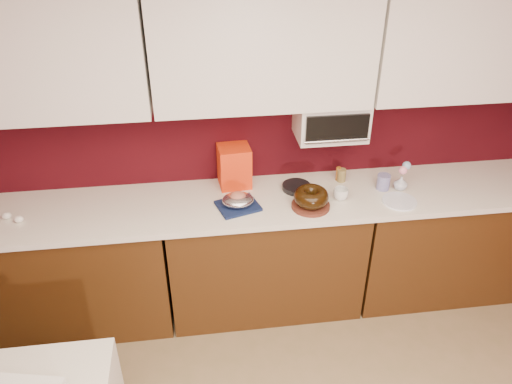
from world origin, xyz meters
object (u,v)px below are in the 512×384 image
at_px(coffee_mug, 341,193).
at_px(foil_ham_nest, 238,200).
at_px(toaster_oven, 331,119).
at_px(pandoro_box, 234,166).
at_px(flower_vase, 401,182).
at_px(bundt_cake, 311,197).
at_px(blue_jar, 383,182).

bearing_deg(coffee_mug, foil_ham_nest, -179.36).
xyz_separation_m(toaster_oven, foil_ham_nest, (-0.64, -0.24, -0.42)).
xyz_separation_m(pandoro_box, flower_vase, (1.11, -0.21, -0.09)).
bearing_deg(bundt_cake, toaster_oven, 59.87).
distance_m(bundt_cake, blue_jar, 0.56).
bearing_deg(blue_jar, toaster_oven, 158.39).
relative_size(foil_ham_nest, pandoro_box, 0.71).
distance_m(bundt_cake, pandoro_box, 0.58).
bearing_deg(flower_vase, coffee_mug, -171.13).
height_order(toaster_oven, blue_jar, toaster_oven).
height_order(toaster_oven, coffee_mug, toaster_oven).
distance_m(toaster_oven, flower_vase, 0.66).
distance_m(toaster_oven, blue_jar, 0.57).
relative_size(toaster_oven, flower_vase, 4.06).
relative_size(pandoro_box, blue_jar, 2.70).
xyz_separation_m(coffee_mug, blue_jar, (0.32, 0.09, 0.01)).
height_order(foil_ham_nest, pandoro_box, pandoro_box).
bearing_deg(coffee_mug, bundt_cake, -162.16).
bearing_deg(bundt_cake, blue_jar, 16.50).
height_order(foil_ham_nest, coffee_mug, coffee_mug).
xyz_separation_m(blue_jar, flower_vase, (0.12, -0.02, 0.00)).
relative_size(toaster_oven, foil_ham_nest, 2.21).
height_order(bundt_cake, pandoro_box, pandoro_box).
bearing_deg(blue_jar, foil_ham_nest, -174.45).
relative_size(bundt_cake, blue_jar, 2.11).
bearing_deg(foil_ham_nest, flower_vase, 3.88).
distance_m(toaster_oven, bundt_cake, 0.53).
xyz_separation_m(foil_ham_nest, blue_jar, (1.00, 0.10, -0.00)).
distance_m(pandoro_box, blue_jar, 1.02).
relative_size(coffee_mug, blue_jar, 0.90).
distance_m(pandoro_box, coffee_mug, 0.74).
height_order(toaster_oven, pandoro_box, toaster_oven).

